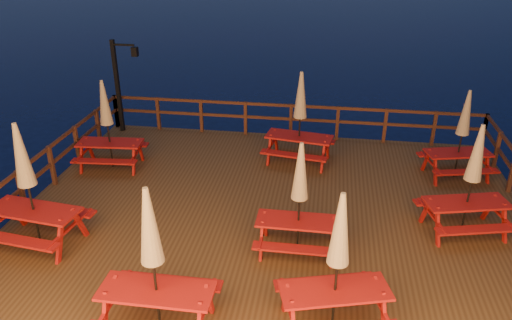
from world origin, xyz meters
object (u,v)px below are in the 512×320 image
object	(u,v)px
picnic_table_1	(338,261)
picnic_table_2	(462,133)
lamp_post	(121,78)
picnic_table_0	(300,117)

from	to	relation	value
picnic_table_1	picnic_table_2	distance (m)	6.89
lamp_post	picnic_table_0	distance (m)	5.98
lamp_post	picnic_table_1	size ratio (longest dim) A/B	1.15
lamp_post	picnic_table_2	world-z (taller)	lamp_post
picnic_table_2	picnic_table_0	bearing A→B (deg)	162.18
picnic_table_0	picnic_table_2	xyz separation A→B (m)	(4.26, -0.32, -0.11)
picnic_table_0	picnic_table_1	bearing A→B (deg)	-71.37
picnic_table_1	picnic_table_2	size ratio (longest dim) A/B	1.07
picnic_table_2	lamp_post	bearing A→B (deg)	156.16
picnic_table_0	picnic_table_1	xyz separation A→B (m)	(1.06, -6.41, -0.03)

